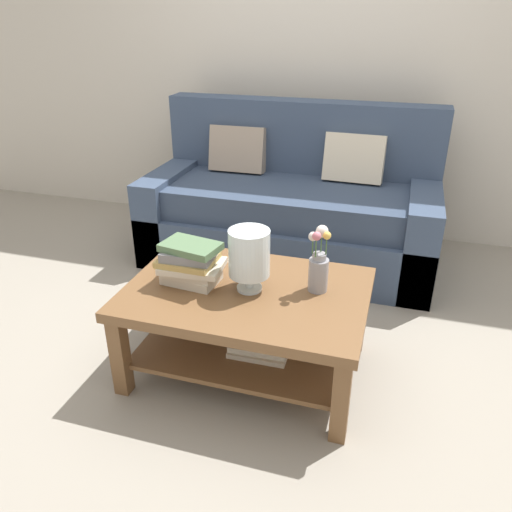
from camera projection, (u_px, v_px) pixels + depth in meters
The scene contains 7 objects.
ground_plane at pixel (252, 328), 2.86m from camera, with size 10.00×10.00×0.00m, color gray.
back_wall at pixel (318, 51), 3.67m from camera, with size 6.40×0.12×2.70m, color beige.
couch at pixel (291, 208), 3.54m from camera, with size 1.96×0.90×1.06m.
coffee_table at pixel (248, 313), 2.39m from camera, with size 1.12×0.78×0.46m.
book_stack_main at pixel (190, 263), 2.35m from camera, with size 0.30×0.23×0.21m.
glass_hurricane_vase at pixel (249, 254), 2.26m from camera, with size 0.19×0.19×0.30m.
flower_pitcher at pixel (319, 265), 2.28m from camera, with size 0.10×0.11×0.32m.
Camera 1 is at (0.71, -2.27, 1.63)m, focal length 35.22 mm.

